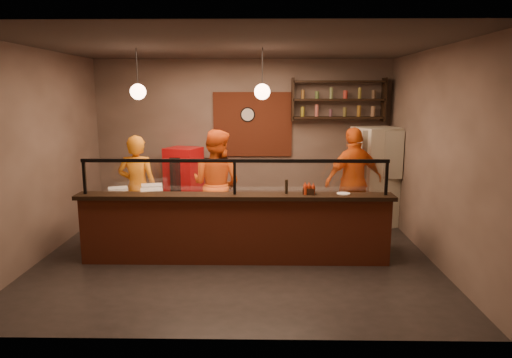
{
  "coord_description": "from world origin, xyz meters",
  "views": [
    {
      "loc": [
        0.42,
        -6.86,
        2.53
      ],
      "look_at": [
        0.3,
        0.3,
        1.18
      ],
      "focal_mm": 32.0,
      "sensor_mm": 36.0,
      "label": 1
    }
  ],
  "objects_px": {
    "cook_mid": "(216,184)",
    "condiment_caddy": "(309,191)",
    "red_cooler": "(184,184)",
    "cook_left": "(138,188)",
    "wall_clock": "(248,115)",
    "pepper_mill": "(286,187)",
    "cook_right": "(354,181)",
    "fridge": "(376,177)",
    "pizza_dough": "(245,197)"
  },
  "relations": [
    {
      "from": "pizza_dough",
      "to": "pepper_mill",
      "type": "height_order",
      "value": "pepper_mill"
    },
    {
      "from": "cook_mid",
      "to": "red_cooler",
      "type": "distance_m",
      "value": 1.46
    },
    {
      "from": "wall_clock",
      "to": "cook_right",
      "type": "xyz_separation_m",
      "value": [
        1.95,
        -1.24,
        -1.13
      ]
    },
    {
      "from": "fridge",
      "to": "red_cooler",
      "type": "distance_m",
      "value": 3.8
    },
    {
      "from": "cook_left",
      "to": "pizza_dough",
      "type": "xyz_separation_m",
      "value": [
        1.89,
        -0.65,
        -0.01
      ]
    },
    {
      "from": "cook_mid",
      "to": "red_cooler",
      "type": "xyz_separation_m",
      "value": [
        -0.78,
        1.21,
        -0.23
      ]
    },
    {
      "from": "cook_mid",
      "to": "red_cooler",
      "type": "relative_size",
      "value": 1.31
    },
    {
      "from": "red_cooler",
      "to": "fridge",
      "type": "bearing_deg",
      "value": 15.31
    },
    {
      "from": "red_cooler",
      "to": "condiment_caddy",
      "type": "distance_m",
      "value": 3.34
    },
    {
      "from": "fridge",
      "to": "condiment_caddy",
      "type": "xyz_separation_m",
      "value": [
        -1.5,
        -2.07,
        0.16
      ]
    },
    {
      "from": "pizza_dough",
      "to": "condiment_caddy",
      "type": "height_order",
      "value": "condiment_caddy"
    },
    {
      "from": "wall_clock",
      "to": "cook_right",
      "type": "bearing_deg",
      "value": -32.52
    },
    {
      "from": "fridge",
      "to": "pepper_mill",
      "type": "xyz_separation_m",
      "value": [
        -1.84,
        -2.04,
        0.22
      ]
    },
    {
      "from": "condiment_caddy",
      "to": "cook_right",
      "type": "bearing_deg",
      "value": 57.31
    },
    {
      "from": "cook_right",
      "to": "fridge",
      "type": "distance_m",
      "value": 0.8
    },
    {
      "from": "cook_left",
      "to": "red_cooler",
      "type": "xyz_separation_m",
      "value": [
        0.58,
        1.3,
        -0.19
      ]
    },
    {
      "from": "wall_clock",
      "to": "cook_right",
      "type": "distance_m",
      "value": 2.57
    },
    {
      "from": "wall_clock",
      "to": "condiment_caddy",
      "type": "bearing_deg",
      "value": -69.9
    },
    {
      "from": "condiment_caddy",
      "to": "cook_mid",
      "type": "bearing_deg",
      "value": 141.1
    },
    {
      "from": "wall_clock",
      "to": "pizza_dough",
      "type": "distance_m",
      "value": 2.56
    },
    {
      "from": "cook_mid",
      "to": "fridge",
      "type": "xyz_separation_m",
      "value": [
        3.0,
        0.86,
        -0.01
      ]
    },
    {
      "from": "cook_left",
      "to": "condiment_caddy",
      "type": "bearing_deg",
      "value": 159.82
    },
    {
      "from": "red_cooler",
      "to": "pizza_dough",
      "type": "relative_size",
      "value": 3.12
    },
    {
      "from": "wall_clock",
      "to": "condiment_caddy",
      "type": "height_order",
      "value": "wall_clock"
    },
    {
      "from": "wall_clock",
      "to": "pepper_mill",
      "type": "bearing_deg",
      "value": -76.17
    },
    {
      "from": "red_cooler",
      "to": "pizza_dough",
      "type": "xyz_separation_m",
      "value": [
        1.31,
        -1.95,
        0.18
      ]
    },
    {
      "from": "fridge",
      "to": "pepper_mill",
      "type": "relative_size",
      "value": 9.0
    },
    {
      "from": "cook_left",
      "to": "fridge",
      "type": "bearing_deg",
      "value": -166.54
    },
    {
      "from": "red_cooler",
      "to": "pizza_dough",
      "type": "bearing_deg",
      "value": -35.63
    },
    {
      "from": "fridge",
      "to": "condiment_caddy",
      "type": "relative_size",
      "value": 11.12
    },
    {
      "from": "cook_mid",
      "to": "cook_left",
      "type": "bearing_deg",
      "value": 28.27
    },
    {
      "from": "wall_clock",
      "to": "cook_left",
      "type": "height_order",
      "value": "wall_clock"
    },
    {
      "from": "cook_mid",
      "to": "condiment_caddy",
      "type": "relative_size",
      "value": 11.27
    },
    {
      "from": "cook_left",
      "to": "cook_right",
      "type": "relative_size",
      "value": 0.94
    },
    {
      "from": "cook_left",
      "to": "red_cooler",
      "type": "distance_m",
      "value": 1.44
    },
    {
      "from": "cook_mid",
      "to": "cook_right",
      "type": "height_order",
      "value": "cook_right"
    },
    {
      "from": "cook_left",
      "to": "pizza_dough",
      "type": "height_order",
      "value": "cook_left"
    },
    {
      "from": "wall_clock",
      "to": "cook_left",
      "type": "relative_size",
      "value": 0.16
    },
    {
      "from": "fridge",
      "to": "cook_right",
      "type": "bearing_deg",
      "value": -153.02
    },
    {
      "from": "cook_right",
      "to": "fridge",
      "type": "relative_size",
      "value": 1.02
    },
    {
      "from": "cook_right",
      "to": "fridge",
      "type": "xyz_separation_m",
      "value": [
        0.55,
        0.59,
        -0.02
      ]
    },
    {
      "from": "wall_clock",
      "to": "pepper_mill",
      "type": "relative_size",
      "value": 1.43
    },
    {
      "from": "cook_mid",
      "to": "pepper_mill",
      "type": "distance_m",
      "value": 1.67
    },
    {
      "from": "cook_left",
      "to": "cook_right",
      "type": "distance_m",
      "value": 3.83
    },
    {
      "from": "wall_clock",
      "to": "pizza_dough",
      "type": "bearing_deg",
      "value": -89.33
    },
    {
      "from": "wall_clock",
      "to": "condiment_caddy",
      "type": "xyz_separation_m",
      "value": [
        1.0,
        -2.73,
        -0.99
      ]
    },
    {
      "from": "fridge",
      "to": "red_cooler",
      "type": "height_order",
      "value": "fridge"
    },
    {
      "from": "fridge",
      "to": "condiment_caddy",
      "type": "height_order",
      "value": "fridge"
    },
    {
      "from": "cook_left",
      "to": "fridge",
      "type": "height_order",
      "value": "fridge"
    },
    {
      "from": "fridge",
      "to": "pizza_dough",
      "type": "xyz_separation_m",
      "value": [
        -2.47,
        -1.61,
        -0.04
      ]
    }
  ]
}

